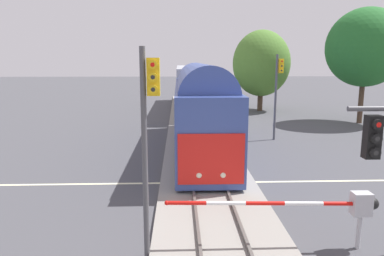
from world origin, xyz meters
name	(u,v)px	position (x,y,z in m)	size (l,w,h in m)	color
ground_plane	(207,183)	(0.00, 0.00, 0.00)	(220.00, 220.00, 0.00)	#47474C
road_centre_stripe	(207,183)	(0.00, 0.00, 0.00)	(44.00, 0.20, 0.01)	beige
railway_track	(207,181)	(0.00, 0.00, 0.10)	(4.40, 80.00, 0.32)	gray
commuter_train	(194,93)	(0.00, 15.81, 2.78)	(3.04, 38.36, 5.16)	#384C93
crossing_gate_near	(335,206)	(3.36, -6.21, 1.40)	(6.44, 0.40, 1.80)	#B7B7BC
traffic_signal_median	(149,122)	(-2.14, -6.59, 4.05)	(0.53, 0.38, 6.06)	#4C4C51
traffic_signal_far_side	(278,83)	(5.70, 9.16, 4.06)	(0.53, 0.38, 6.08)	#4C4C51
elm_centre_background	(261,63)	(7.92, 24.47, 5.30)	(6.37, 6.37, 8.98)	#4C3828
maple_right_background	(366,48)	(15.22, 15.90, 6.77)	(6.83, 6.83, 10.24)	#4C3828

